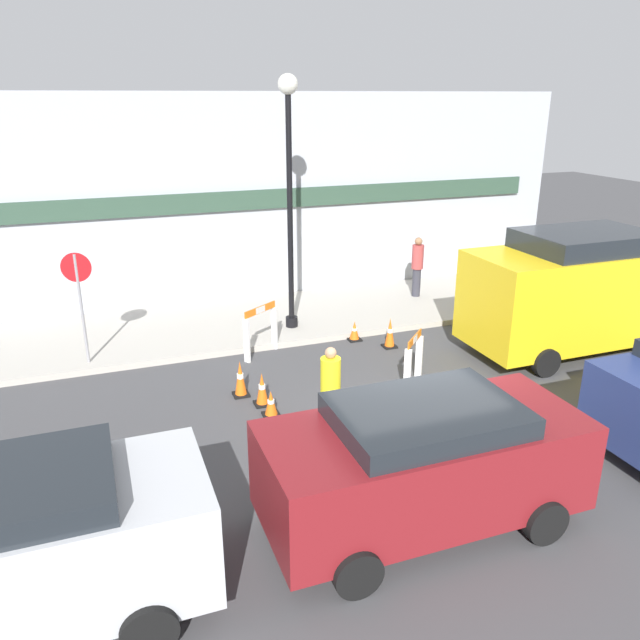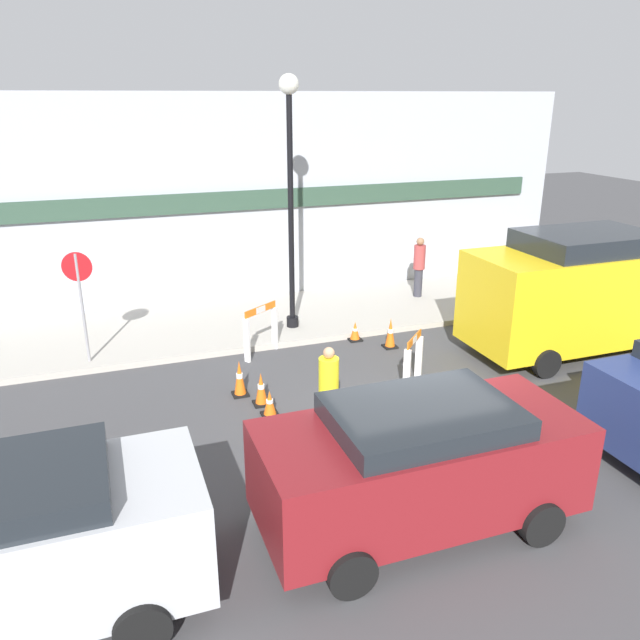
% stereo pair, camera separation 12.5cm
% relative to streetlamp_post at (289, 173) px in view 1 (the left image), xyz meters
% --- Properties ---
extents(ground_plane, '(60.00, 60.00, 0.00)m').
position_rel_streetlamp_post_xyz_m(ground_plane, '(0.11, -5.45, -3.77)').
color(ground_plane, '#424244').
extents(sidewalk_slab, '(18.00, 3.61, 0.13)m').
position_rel_streetlamp_post_xyz_m(sidewalk_slab, '(0.11, 0.85, -3.71)').
color(sidewalk_slab, '#ADA89E').
rests_on(sidewalk_slab, ground_plane).
extents(storefront_facade, '(18.00, 0.22, 5.50)m').
position_rel_streetlamp_post_xyz_m(storefront_facade, '(0.11, 2.73, -1.02)').
color(storefront_facade, '#A3A8B2').
rests_on(storefront_facade, ground_plane).
extents(streetlamp_post, '(0.44, 0.44, 5.71)m').
position_rel_streetlamp_post_xyz_m(streetlamp_post, '(0.00, 0.00, 0.00)').
color(streetlamp_post, black).
rests_on(streetlamp_post, sidewalk_slab).
extents(stop_sign, '(0.59, 0.16, 2.35)m').
position_rel_streetlamp_post_xyz_m(stop_sign, '(-4.65, -0.56, -2.07)').
color(stop_sign, gray).
rests_on(stop_sign, sidewalk_slab).
extents(barricade_0, '(0.89, 0.66, 1.14)m').
position_rel_streetlamp_post_xyz_m(barricade_0, '(-1.08, -1.17, -3.15)').
color(barricade_0, white).
rests_on(barricade_0, ground_plane).
extents(barricade_1, '(0.68, 0.67, 1.06)m').
position_rel_streetlamp_post_xyz_m(barricade_1, '(1.31, -3.67, -3.20)').
color(barricade_1, white).
rests_on(barricade_1, ground_plane).
extents(traffic_cone_0, '(0.30, 0.30, 0.71)m').
position_rel_streetlamp_post_xyz_m(traffic_cone_0, '(-1.97, -2.92, -3.43)').
color(traffic_cone_0, black).
rests_on(traffic_cone_0, ground_plane).
extents(traffic_cone_1, '(0.30, 0.30, 0.46)m').
position_rel_streetlamp_post_xyz_m(traffic_cone_1, '(1.19, -1.05, -3.55)').
color(traffic_cone_1, black).
rests_on(traffic_cone_1, ground_plane).
extents(traffic_cone_2, '(0.30, 0.30, 0.70)m').
position_rel_streetlamp_post_xyz_m(traffic_cone_2, '(1.78, -1.72, -3.44)').
color(traffic_cone_2, black).
rests_on(traffic_cone_2, ground_plane).
extents(traffic_cone_3, '(0.30, 0.30, 0.63)m').
position_rel_streetlamp_post_xyz_m(traffic_cone_3, '(-1.68, -3.43, -3.47)').
color(traffic_cone_3, black).
rests_on(traffic_cone_3, ground_plane).
extents(traffic_cone_4, '(0.30, 0.30, 0.49)m').
position_rel_streetlamp_post_xyz_m(traffic_cone_4, '(-1.65, -3.90, -3.54)').
color(traffic_cone_4, black).
rests_on(traffic_cone_4, ground_plane).
extents(person_worker, '(0.43, 0.43, 1.59)m').
position_rel_streetlamp_post_xyz_m(person_worker, '(-0.90, -4.87, -2.92)').
color(person_worker, '#33333D').
rests_on(person_worker, ground_plane).
extents(person_pedestrian, '(0.42, 0.42, 1.65)m').
position_rel_streetlamp_post_xyz_m(person_pedestrian, '(3.99, 1.11, -2.75)').
color(person_pedestrian, '#33333D').
rests_on(person_pedestrian, sidewalk_slab).
extents(parked_car_0, '(4.21, 1.93, 1.83)m').
position_rel_streetlamp_post_xyz_m(parked_car_0, '(-5.51, -7.44, -2.75)').
color(parked_car_0, '#B7BABF').
rests_on(parked_car_0, ground_plane).
extents(parked_car_1, '(4.20, 1.95, 1.76)m').
position_rel_streetlamp_post_xyz_m(parked_car_1, '(-0.61, -7.44, -2.79)').
color(parked_car_1, maroon).
rests_on(parked_car_1, ground_plane).
extents(work_van, '(5.02, 2.21, 2.69)m').
position_rel_streetlamp_post_xyz_m(work_van, '(5.61, -3.22, -2.33)').
color(work_van, yellow).
rests_on(work_van, ground_plane).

